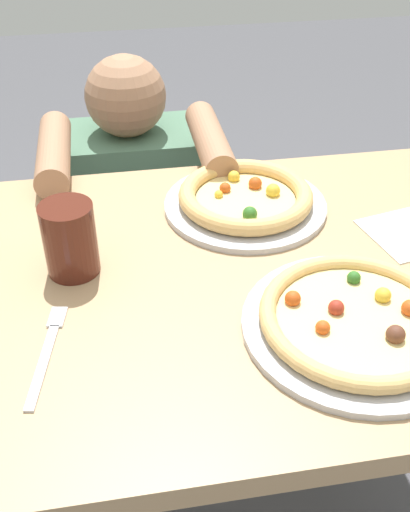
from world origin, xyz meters
TOP-DOWN VIEW (x-y plane):
  - dining_table at (0.00, 0.00)m, footprint 1.11×0.76m
  - pizza_near at (0.19, -0.16)m, footprint 0.34×0.34m
  - pizza_far at (0.10, 0.20)m, footprint 0.31×0.31m
  - drink_cup_colored at (-0.22, 0.05)m, footprint 0.09×0.09m
  - fork at (-0.26, -0.13)m, footprint 0.06×0.20m
  - diner_seated at (-0.09, 0.65)m, footprint 0.41×0.52m

SIDE VIEW (x-z plane):
  - diner_seated at x=-0.09m, z-range -0.04..0.87m
  - dining_table at x=0.00m, z-range 0.25..1.00m
  - fork at x=-0.26m, z-range 0.75..0.75m
  - pizza_near at x=0.19m, z-range 0.75..0.79m
  - pizza_far at x=0.10m, z-range 0.75..0.79m
  - drink_cup_colored at x=-0.22m, z-range 0.75..0.88m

